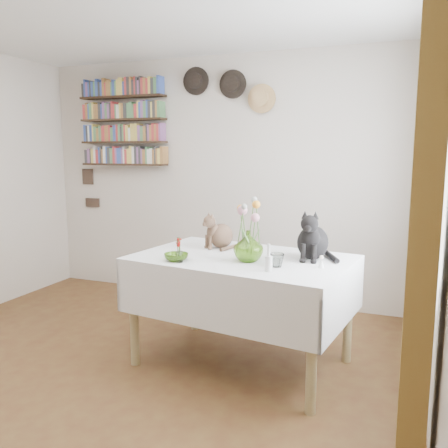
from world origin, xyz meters
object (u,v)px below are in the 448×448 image
at_px(bookshelf_unit, 123,123).
at_px(dining_table, 242,284).
at_px(tabby_cat, 221,229).
at_px(flower_vase, 248,246).
at_px(black_cat, 313,233).

bearing_deg(bookshelf_unit, dining_table, -36.44).
distance_m(dining_table, tabby_cat, 0.50).
bearing_deg(bookshelf_unit, flower_vase, -37.40).
height_order(tabby_cat, bookshelf_unit, bookshelf_unit).
distance_m(tabby_cat, bookshelf_unit, 2.13).
height_order(tabby_cat, black_cat, black_cat).
xyz_separation_m(dining_table, tabby_cat, (-0.26, 0.26, 0.34)).
height_order(dining_table, bookshelf_unit, bookshelf_unit).
distance_m(flower_vase, bookshelf_unit, 2.60).
height_order(black_cat, bookshelf_unit, bookshelf_unit).
height_order(tabby_cat, flower_vase, tabby_cat).
xyz_separation_m(dining_table, black_cat, (0.48, 0.13, 0.38)).
distance_m(dining_table, bookshelf_unit, 2.61).
relative_size(tabby_cat, black_cat, 0.80).
bearing_deg(flower_vase, black_cat, 32.04).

